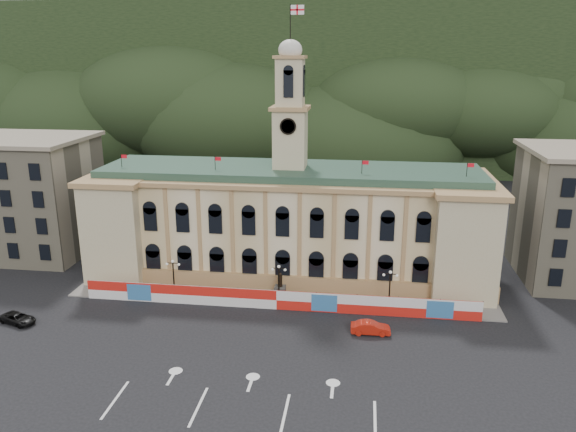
# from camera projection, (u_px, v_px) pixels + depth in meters

# --- Properties ---
(ground) EXTENTS (260.00, 260.00, 0.00)m
(ground) POSITION_uv_depth(u_px,v_px,m) (254.00, 374.00, 56.46)
(ground) COLOR black
(ground) RESTS_ON ground
(lane_markings) EXTENTS (26.00, 10.00, 0.02)m
(lane_markings) POSITION_uv_depth(u_px,v_px,m) (243.00, 404.00, 51.70)
(lane_markings) COLOR white
(lane_markings) RESTS_ON ground
(hill_ridge) EXTENTS (230.00, 80.00, 64.00)m
(hill_ridge) POSITION_uv_depth(u_px,v_px,m) (331.00, 93.00, 166.96)
(hill_ridge) COLOR black
(hill_ridge) RESTS_ON ground
(city_hall) EXTENTS (56.20, 17.60, 37.10)m
(city_hall) POSITION_uv_depth(u_px,v_px,m) (290.00, 221.00, 80.52)
(city_hall) COLOR beige
(city_hall) RESTS_ON ground
(side_building_left) EXTENTS (21.00, 17.00, 18.60)m
(side_building_left) POSITION_uv_depth(u_px,v_px,m) (24.00, 195.00, 88.76)
(side_building_left) COLOR tan
(side_building_left) RESTS_ON ground
(hoarding_fence) EXTENTS (50.00, 0.44, 2.50)m
(hoarding_fence) POSITION_uv_depth(u_px,v_px,m) (277.00, 300.00, 70.42)
(hoarding_fence) COLOR red
(hoarding_fence) RESTS_ON ground
(pavement) EXTENTS (56.00, 5.50, 0.16)m
(pavement) POSITION_uv_depth(u_px,v_px,m) (280.00, 299.00, 73.31)
(pavement) COLOR slate
(pavement) RESTS_ON ground
(statue) EXTENTS (1.40, 1.40, 3.72)m
(statue) POSITION_uv_depth(u_px,v_px,m) (280.00, 291.00, 73.24)
(statue) COLOR #595651
(statue) RESTS_ON ground
(lamp_left) EXTENTS (1.96, 0.44, 5.15)m
(lamp_left) POSITION_uv_depth(u_px,v_px,m) (173.00, 275.00, 73.55)
(lamp_left) COLOR black
(lamp_left) RESTS_ON ground
(lamp_center) EXTENTS (1.96, 0.44, 5.15)m
(lamp_center) POSITION_uv_depth(u_px,v_px,m) (279.00, 280.00, 71.76)
(lamp_center) COLOR black
(lamp_center) RESTS_ON ground
(lamp_right) EXTENTS (1.96, 0.44, 5.15)m
(lamp_right) POSITION_uv_depth(u_px,v_px,m) (390.00, 286.00, 69.96)
(lamp_right) COLOR black
(lamp_right) RESTS_ON ground
(red_sedan) EXTENTS (1.99, 4.68, 1.50)m
(red_sedan) POSITION_uv_depth(u_px,v_px,m) (371.00, 328.00, 64.32)
(red_sedan) COLOR red
(red_sedan) RESTS_ON ground
(black_suv) EXTENTS (4.74, 5.76, 1.26)m
(black_suv) POSITION_uv_depth(u_px,v_px,m) (18.00, 318.00, 66.83)
(black_suv) COLOR black
(black_suv) RESTS_ON ground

